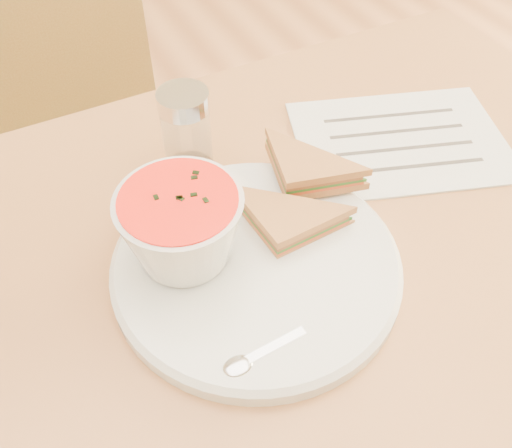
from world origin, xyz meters
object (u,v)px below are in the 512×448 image
plate (256,266)px  condiment_shaker (187,131)px  chair_far (90,173)px  dining_table (282,394)px  soup_bowl (182,231)px

plate → condiment_shaker: size_ratio=2.79×
chair_far → condiment_shaker: chair_far is taller
plate → chair_far: bearing=98.3°
plate → condiment_shaker: (0.00, 0.19, 0.05)m
dining_table → soup_bowl: (-0.12, 0.03, 0.43)m
chair_far → soup_bowl: chair_far is taller
dining_table → chair_far: bearing=103.7°
soup_bowl → condiment_shaker: size_ratio=1.15×
plate → condiment_shaker: 0.19m
chair_far → condiment_shaker: (0.08, -0.38, 0.35)m
chair_far → condiment_shaker: size_ratio=8.21×
chair_far → plate: (0.08, -0.57, 0.31)m
soup_bowl → condiment_shaker: (0.07, 0.15, -0.00)m
condiment_shaker → dining_table: bearing=-73.6°
dining_table → plate: bearing=-167.8°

